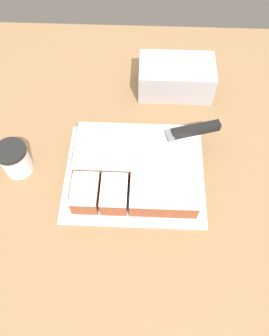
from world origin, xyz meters
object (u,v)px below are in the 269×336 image
(cake_board, at_px, (134,174))
(storage_box, at_px, (176,77))
(cake, at_px, (136,167))
(coffee_cup, at_px, (15,159))
(knife, at_px, (181,133))

(cake_board, xyz_separation_m, storage_box, (0.11, 0.31, 0.04))
(cake_board, height_order, storage_box, storage_box)
(cake, distance_m, coffee_cup, 0.31)
(cake_board, distance_m, coffee_cup, 0.31)
(coffee_cup, bearing_deg, cake_board, -1.64)
(cake_board, xyz_separation_m, coffee_cup, (-0.30, 0.01, 0.04))
(knife, relative_size, coffee_cup, 3.81)
(knife, xyz_separation_m, coffee_cup, (-0.42, -0.08, -0.03))
(cake, xyz_separation_m, knife, (0.11, 0.08, 0.04))
(cake, height_order, storage_box, storage_box)
(coffee_cup, height_order, storage_box, storage_box)
(knife, height_order, coffee_cup, coffee_cup)
(cake_board, distance_m, knife, 0.16)
(storage_box, bearing_deg, knife, -88.74)
(cake, xyz_separation_m, storage_box, (0.11, 0.31, 0.01))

